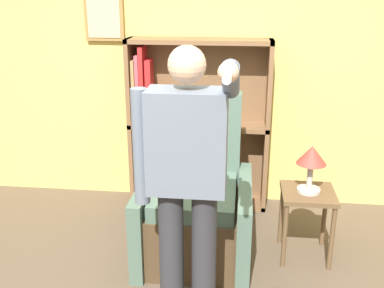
# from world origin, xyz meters

# --- Properties ---
(wall_back) EXTENTS (8.00, 0.11, 2.80)m
(wall_back) POSITION_xyz_m (-0.01, 2.03, 1.40)
(wall_back) COLOR #E0C160
(wall_back) RESTS_ON ground_plane
(bookcase) EXTENTS (1.31, 0.28, 1.60)m
(bookcase) POSITION_xyz_m (-0.19, 1.87, 0.78)
(bookcase) COLOR brown
(bookcase) RESTS_ON ground_plane
(armchair) EXTENTS (0.85, 0.93, 1.24)m
(armchair) POSITION_xyz_m (0.02, 1.01, 0.38)
(armchair) COLOR #4C3823
(armchair) RESTS_ON ground_plane
(person_standing) EXTENTS (0.59, 0.78, 1.74)m
(person_standing) POSITION_xyz_m (0.05, 0.16, 1.00)
(person_standing) COLOR #2D2D33
(person_standing) RESTS_ON ground_plane
(side_table) EXTENTS (0.40, 0.40, 0.56)m
(side_table) POSITION_xyz_m (0.87, 1.02, 0.45)
(side_table) COLOR brown
(side_table) RESTS_ON ground_plane
(table_lamp) EXTENTS (0.22, 0.22, 0.37)m
(table_lamp) POSITION_xyz_m (0.87, 1.02, 0.82)
(table_lamp) COLOR #B7B2A8
(table_lamp) RESTS_ON side_table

